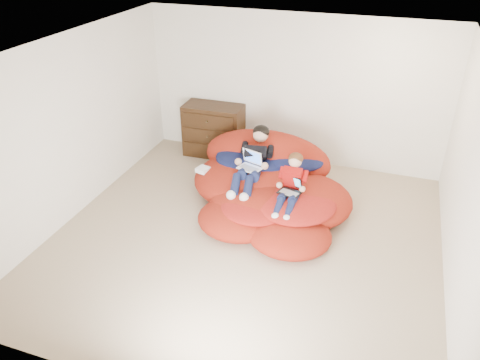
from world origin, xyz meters
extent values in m
cube|color=tan|center=(0.00, 0.00, -0.12)|extent=(5.10, 5.10, 0.25)
cube|color=white|center=(0.00, 2.51, 1.25)|extent=(5.10, 0.02, 2.50)
cube|color=white|center=(0.00, -2.51, 1.25)|extent=(5.10, 0.02, 2.50)
cube|color=white|center=(-2.51, 0.00, 1.25)|extent=(0.02, 5.10, 2.50)
cube|color=white|center=(2.51, 0.00, 1.25)|extent=(0.02, 5.10, 2.50)
cube|color=silver|center=(0.00, 0.00, 2.51)|extent=(5.10, 5.10, 0.02)
cube|color=#331F0E|center=(-1.34, 2.23, 0.46)|extent=(1.04, 0.54, 0.92)
cube|color=#331F0E|center=(-1.34, 1.97, 0.18)|extent=(0.92, 0.04, 0.22)
cylinder|color=#4C3F26|center=(-1.34, 1.95, 0.18)|extent=(0.03, 0.06, 0.03)
cube|color=#331F0E|center=(-1.34, 1.97, 0.46)|extent=(0.92, 0.04, 0.22)
cylinder|color=#4C3F26|center=(-1.34, 1.95, 0.46)|extent=(0.03, 0.06, 0.03)
cube|color=#331F0E|center=(-1.34, 1.97, 0.74)|extent=(0.92, 0.04, 0.22)
cylinder|color=#4C3F26|center=(-1.34, 1.95, 0.74)|extent=(0.03, 0.06, 0.03)
ellipsoid|color=#A32212|center=(-0.30, 1.13, 0.22)|extent=(1.74, 1.57, 0.63)
ellipsoid|color=#A32212|center=(0.58, 0.88, 0.20)|extent=(1.44, 1.40, 0.52)
ellipsoid|color=#A32212|center=(0.09, 0.57, 0.18)|extent=(1.60, 1.28, 0.51)
ellipsoid|color=#A32212|center=(-0.17, 0.21, 0.14)|extent=(1.13, 1.04, 0.38)
ellipsoid|color=#A32212|center=(0.58, 0.10, 0.13)|extent=(1.12, 1.02, 0.37)
ellipsoid|color=#A32212|center=(-0.17, 1.60, 0.40)|extent=(2.05, 0.91, 0.91)
ellipsoid|color=#131A45|center=(-0.34, 1.36, 0.48)|extent=(1.17, 0.96, 0.30)
ellipsoid|color=#131A45|center=(0.21, 1.49, 0.52)|extent=(1.09, 0.76, 0.26)
ellipsoid|color=#AE2018|center=(0.52, 0.57, 0.34)|extent=(1.17, 1.17, 0.21)
ellipsoid|color=#AE2018|center=(0.03, 0.29, 0.30)|extent=(0.92, 0.83, 0.17)
ellipsoid|color=white|center=(-0.57, 1.72, 0.62)|extent=(0.41, 0.26, 0.26)
cube|color=black|center=(-0.23, 1.22, 0.64)|extent=(0.40, 0.53, 0.44)
sphere|color=tan|center=(-0.23, 1.41, 0.89)|extent=(0.23, 0.23, 0.23)
ellipsoid|color=black|center=(-0.23, 1.44, 0.93)|extent=(0.26, 0.24, 0.20)
cylinder|color=#131B3E|center=(-0.32, 0.86, 0.51)|extent=(0.21, 0.39, 0.21)
cylinder|color=#131B3E|center=(-0.32, 0.53, 0.48)|extent=(0.18, 0.38, 0.24)
sphere|color=white|center=(-0.32, 0.34, 0.41)|extent=(0.14, 0.14, 0.14)
cylinder|color=#131B3E|center=(-0.13, 0.86, 0.51)|extent=(0.21, 0.39, 0.21)
cylinder|color=#131B3E|center=(-0.13, 0.53, 0.48)|extent=(0.18, 0.38, 0.24)
sphere|color=white|center=(-0.13, 0.34, 0.41)|extent=(0.14, 0.14, 0.14)
cube|color=#AE120F|center=(0.45, 0.72, 0.60)|extent=(0.26, 0.26, 0.41)
sphere|color=tan|center=(0.45, 0.79, 0.85)|extent=(0.18, 0.18, 0.18)
ellipsoid|color=#4E2D14|center=(0.45, 0.82, 0.89)|extent=(0.20, 0.19, 0.16)
cylinder|color=#131B3E|center=(0.38, 0.52, 0.44)|extent=(0.12, 0.30, 0.17)
cylinder|color=#131B3E|center=(0.38, 0.25, 0.42)|extent=(0.10, 0.29, 0.19)
sphere|color=white|center=(0.38, 0.10, 0.37)|extent=(0.11, 0.11, 0.11)
cylinder|color=#131B3E|center=(0.53, 0.52, 0.44)|extent=(0.12, 0.30, 0.17)
cylinder|color=#131B3E|center=(0.53, 0.25, 0.42)|extent=(0.10, 0.29, 0.19)
sphere|color=white|center=(0.53, 0.10, 0.37)|extent=(0.11, 0.11, 0.11)
cube|color=white|center=(-0.23, 0.88, 0.58)|extent=(0.38, 0.32, 0.01)
cube|color=gray|center=(-0.23, 0.86, 0.59)|extent=(0.30, 0.20, 0.00)
cube|color=white|center=(-0.23, 1.01, 0.70)|extent=(0.33, 0.15, 0.23)
cube|color=#3E6ED5|center=(-0.23, 1.00, 0.70)|extent=(0.28, 0.12, 0.18)
cube|color=black|center=(0.45, 0.53, 0.50)|extent=(0.34, 0.28, 0.01)
cube|color=gray|center=(0.45, 0.52, 0.51)|extent=(0.27, 0.18, 0.00)
cube|color=black|center=(0.45, 0.67, 0.60)|extent=(0.31, 0.17, 0.19)
cube|color=#519BBD|center=(0.45, 0.66, 0.61)|extent=(0.27, 0.13, 0.16)
cube|color=white|center=(-0.97, 0.89, 0.42)|extent=(0.22, 0.22, 0.07)
camera|label=1|loc=(1.59, -4.82, 3.80)|focal=35.00mm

